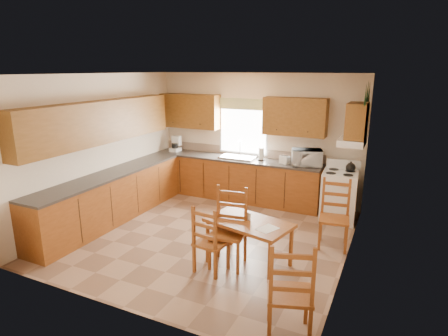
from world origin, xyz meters
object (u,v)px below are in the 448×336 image
at_px(dining_table, 249,242).
at_px(chair_near_right, 290,288).
at_px(microwave, 307,158).
at_px(chair_near_left, 211,238).
at_px(chair_far_right, 334,215).
at_px(chair_far_left, 228,229).
at_px(stove, 339,197).

height_order(dining_table, chair_near_right, chair_near_right).
bearing_deg(microwave, chair_near_right, -97.38).
relative_size(microwave, chair_near_left, 0.54).
relative_size(chair_near_left, chair_far_right, 0.91).
bearing_deg(chair_near_left, chair_far_left, -116.06).
height_order(dining_table, chair_far_left, chair_far_left).
distance_m(chair_near_left, chair_near_right, 1.58).
bearing_deg(chair_near_right, chair_far_left, -59.80).
distance_m(dining_table, chair_near_right, 1.61).
relative_size(stove, chair_far_right, 0.85).
xyz_separation_m(stove, chair_near_left, (-1.32, -2.65, 0.03)).
distance_m(chair_near_right, chair_far_right, 2.31).
bearing_deg(chair_far_right, chair_near_left, -141.56).
bearing_deg(dining_table, chair_far_right, 58.23).
height_order(stove, chair_near_left, chair_near_left).
height_order(chair_near_left, chair_near_right, chair_near_right).
distance_m(stove, chair_far_right, 1.17).
bearing_deg(chair_near_left, microwave, -95.62).
height_order(stove, dining_table, stove).
relative_size(microwave, chair_near_right, 0.48).
xyz_separation_m(dining_table, chair_far_left, (-0.24, -0.22, 0.24)).
distance_m(stove, microwave, 0.99).
xyz_separation_m(stove, chair_far_left, (-1.17, -2.42, 0.11)).
height_order(chair_near_left, chair_far_right, chair_far_right).
xyz_separation_m(chair_near_left, chair_far_right, (1.43, 1.49, 0.05)).
height_order(microwave, chair_near_right, microwave).
height_order(stove, microwave, microwave).
bearing_deg(chair_near_left, chair_near_right, 154.89).
xyz_separation_m(stove, chair_near_right, (0.04, -3.47, 0.10)).
bearing_deg(dining_table, chair_far_left, -123.79).
distance_m(microwave, chair_near_left, 3.06).
xyz_separation_m(stove, microwave, (-0.71, 0.29, 0.62)).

